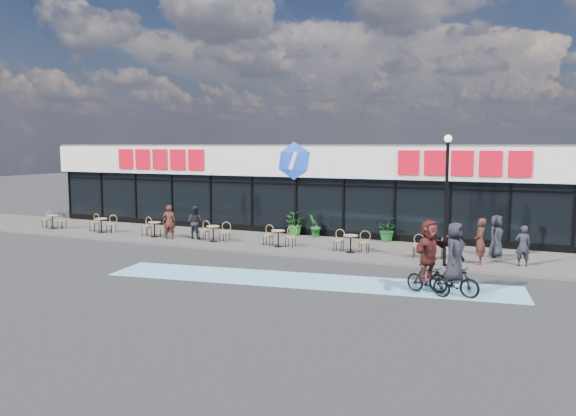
{
  "coord_description": "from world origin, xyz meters",
  "views": [
    {
      "loc": [
        10.88,
        -18.85,
        4.6
      ],
      "look_at": [
        1.08,
        3.5,
        1.84
      ],
      "focal_mm": 35.0,
      "sensor_mm": 36.0,
      "label": 1
    }
  ],
  "objects_px": {
    "pedestrian_a": "(480,241)",
    "pedestrian_b": "(496,236)",
    "potted_plant_right": "(386,229)",
    "potted_plant_left": "(294,224)",
    "patron_left": "(169,222)",
    "cyclist_a": "(429,257)",
    "potted_plant_mid": "(315,226)",
    "patron_right": "(195,222)",
    "pedestrian_c": "(523,246)",
    "lamp_post": "(447,188)",
    "cyclist_b": "(454,264)",
    "bistro_set_0": "(54,220)"
  },
  "relations": [
    {
      "from": "pedestrian_a",
      "to": "pedestrian_b",
      "type": "bearing_deg",
      "value": 157.91
    },
    {
      "from": "potted_plant_right",
      "to": "pedestrian_a",
      "type": "height_order",
      "value": "pedestrian_a"
    },
    {
      "from": "potted_plant_left",
      "to": "patron_left",
      "type": "height_order",
      "value": "patron_left"
    },
    {
      "from": "potted_plant_left",
      "to": "cyclist_a",
      "type": "relative_size",
      "value": 0.5
    },
    {
      "from": "potted_plant_mid",
      "to": "patron_left",
      "type": "xyz_separation_m",
      "value": [
        -6.22,
        -3.24,
        0.26
      ]
    },
    {
      "from": "patron_right",
      "to": "cyclist_a",
      "type": "bearing_deg",
      "value": 157.09
    },
    {
      "from": "pedestrian_a",
      "to": "pedestrian_b",
      "type": "height_order",
      "value": "pedestrian_a"
    },
    {
      "from": "patron_right",
      "to": "pedestrian_c",
      "type": "distance_m",
      "value": 14.54
    },
    {
      "from": "lamp_post",
      "to": "pedestrian_b",
      "type": "distance_m",
      "value": 3.61
    },
    {
      "from": "potted_plant_left",
      "to": "pedestrian_a",
      "type": "height_order",
      "value": "pedestrian_a"
    },
    {
      "from": "potted_plant_left",
      "to": "cyclist_b",
      "type": "relative_size",
      "value": 0.52
    },
    {
      "from": "bistro_set_0",
      "to": "potted_plant_right",
      "type": "xyz_separation_m",
      "value": [
        17.38,
        3.23,
        0.11
      ]
    },
    {
      "from": "potted_plant_mid",
      "to": "potted_plant_right",
      "type": "height_order",
      "value": "potted_plant_right"
    },
    {
      "from": "potted_plant_right",
      "to": "pedestrian_c",
      "type": "relative_size",
      "value": 0.73
    },
    {
      "from": "patron_right",
      "to": "pedestrian_b",
      "type": "bearing_deg",
      "value": -174.38
    },
    {
      "from": "bistro_set_0",
      "to": "cyclist_b",
      "type": "relative_size",
      "value": 0.68
    },
    {
      "from": "potted_plant_left",
      "to": "cyclist_b",
      "type": "bearing_deg",
      "value": -42.8
    },
    {
      "from": "potted_plant_right",
      "to": "pedestrian_a",
      "type": "distance_m",
      "value": 5.74
    },
    {
      "from": "patron_right",
      "to": "pedestrian_b",
      "type": "xyz_separation_m",
      "value": [
        13.53,
        1.01,
        0.06
      ]
    },
    {
      "from": "patron_left",
      "to": "pedestrian_c",
      "type": "relative_size",
      "value": 1.07
    },
    {
      "from": "bistro_set_0",
      "to": "potted_plant_mid",
      "type": "bearing_deg",
      "value": 12.02
    },
    {
      "from": "potted_plant_left",
      "to": "lamp_post",
      "type": "bearing_deg",
      "value": -28.61
    },
    {
      "from": "pedestrian_a",
      "to": "pedestrian_b",
      "type": "xyz_separation_m",
      "value": [
        0.49,
        1.6,
        -0.02
      ]
    },
    {
      "from": "patron_left",
      "to": "pedestrian_c",
      "type": "bearing_deg",
      "value": 157.33
    },
    {
      "from": "pedestrian_c",
      "to": "cyclist_a",
      "type": "bearing_deg",
      "value": 45.95
    },
    {
      "from": "potted_plant_left",
      "to": "potted_plant_right",
      "type": "distance_m",
      "value": 4.65
    },
    {
      "from": "potted_plant_right",
      "to": "patron_left",
      "type": "height_order",
      "value": "patron_left"
    },
    {
      "from": "potted_plant_mid",
      "to": "cyclist_b",
      "type": "relative_size",
      "value": 0.49
    },
    {
      "from": "potted_plant_mid",
      "to": "lamp_post",
      "type": "bearing_deg",
      "value": -31.68
    },
    {
      "from": "patron_right",
      "to": "lamp_post",
      "type": "bearing_deg",
      "value": 174.38
    },
    {
      "from": "patron_left",
      "to": "pedestrian_b",
      "type": "distance_m",
      "value": 14.73
    },
    {
      "from": "potted_plant_left",
      "to": "pedestrian_b",
      "type": "distance_m",
      "value": 9.79
    },
    {
      "from": "pedestrian_c",
      "to": "patron_left",
      "type": "bearing_deg",
      "value": -16.38
    },
    {
      "from": "patron_right",
      "to": "cyclist_b",
      "type": "height_order",
      "value": "cyclist_b"
    },
    {
      "from": "patron_right",
      "to": "cyclist_b",
      "type": "bearing_deg",
      "value": 158.91
    },
    {
      "from": "patron_right",
      "to": "pedestrian_a",
      "type": "height_order",
      "value": "pedestrian_a"
    },
    {
      "from": "patron_left",
      "to": "pedestrian_c",
      "type": "xyz_separation_m",
      "value": [
        15.66,
        0.21,
        -0.05
      ]
    },
    {
      "from": "bistro_set_0",
      "to": "lamp_post",
      "type": "bearing_deg",
      "value": -3.37
    },
    {
      "from": "lamp_post",
      "to": "cyclist_b",
      "type": "relative_size",
      "value": 2.14
    },
    {
      "from": "patron_left",
      "to": "pedestrian_a",
      "type": "relative_size",
      "value": 0.93
    },
    {
      "from": "lamp_post",
      "to": "cyclist_a",
      "type": "bearing_deg",
      "value": -88.82
    },
    {
      "from": "patron_left",
      "to": "pedestrian_c",
      "type": "height_order",
      "value": "patron_left"
    },
    {
      "from": "potted_plant_mid",
      "to": "bistro_set_0",
      "type": "bearing_deg",
      "value": -167.98
    },
    {
      "from": "cyclist_b",
      "to": "pedestrian_c",
      "type": "bearing_deg",
      "value": 69.62
    },
    {
      "from": "potted_plant_mid",
      "to": "patron_right",
      "type": "relative_size",
      "value": 0.7
    },
    {
      "from": "pedestrian_b",
      "to": "patron_left",
      "type": "bearing_deg",
      "value": 98.66
    },
    {
      "from": "patron_left",
      "to": "potted_plant_mid",
      "type": "bearing_deg",
      "value": -175.94
    },
    {
      "from": "lamp_post",
      "to": "patron_right",
      "type": "relative_size",
      "value": 3.07
    },
    {
      "from": "lamp_post",
      "to": "pedestrian_b",
      "type": "relative_size",
      "value": 2.84
    },
    {
      "from": "pedestrian_b",
      "to": "pedestrian_c",
      "type": "relative_size",
      "value": 1.11
    }
  ]
}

